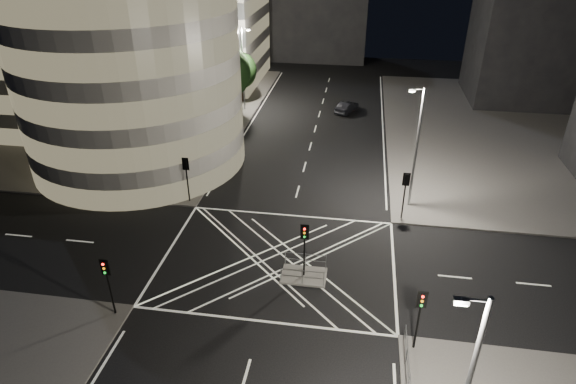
% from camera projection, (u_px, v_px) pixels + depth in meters
% --- Properties ---
extents(ground, '(120.00, 120.00, 0.00)m').
position_uv_depth(ground, '(278.00, 260.00, 33.77)').
color(ground, black).
rests_on(ground, ground).
extents(sidewalk_far_left, '(42.00, 42.00, 0.15)m').
position_uv_depth(sidewalk_far_left, '(89.00, 109.00, 60.89)').
color(sidewalk_far_left, '#5A5754').
rests_on(sidewalk_far_left, ground).
extents(central_island, '(3.00, 2.00, 0.15)m').
position_uv_depth(central_island, '(304.00, 276.00, 32.18)').
color(central_island, slate).
rests_on(central_island, ground).
extents(office_tower_curved, '(30.00, 29.00, 27.20)m').
position_uv_depth(office_tower_curved, '(99.00, 18.00, 46.51)').
color(office_tower_curved, '#9C9A94').
rests_on(office_tower_curved, sidewalk_far_left).
extents(office_block_rear, '(24.00, 16.00, 22.00)m').
position_uv_depth(office_block_rear, '(174.00, 1.00, 67.48)').
color(office_block_rear, '#9C9A94').
rests_on(office_block_rear, sidewalk_far_left).
extents(building_right_far, '(14.00, 12.00, 15.00)m').
position_uv_depth(building_right_far, '(533.00, 41.00, 61.05)').
color(building_right_far, black).
rests_on(building_right_far, sidewalk_far_right).
extents(building_far_end, '(18.00, 8.00, 18.00)m').
position_uv_depth(building_far_end, '(313.00, 4.00, 79.92)').
color(building_far_end, black).
rests_on(building_far_end, ground).
extents(tree_a, '(4.40, 4.40, 6.77)m').
position_uv_depth(tree_a, '(174.00, 143.00, 40.80)').
color(tree_a, black).
rests_on(tree_a, sidewalk_far_left).
extents(tree_b, '(4.36, 4.36, 7.67)m').
position_uv_depth(tree_b, '(196.00, 109.00, 45.52)').
color(tree_b, black).
rests_on(tree_b, sidewalk_far_left).
extents(tree_c, '(3.94, 3.94, 6.98)m').
position_uv_depth(tree_c, '(214.00, 94.00, 50.91)').
color(tree_c, black).
rests_on(tree_c, sidewalk_far_left).
extents(tree_d, '(5.17, 5.17, 8.43)m').
position_uv_depth(tree_d, '(228.00, 72.00, 55.72)').
color(tree_d, black).
rests_on(tree_d, sidewalk_far_left).
extents(tree_e, '(3.97, 3.97, 6.35)m').
position_uv_depth(tree_e, '(241.00, 70.00, 61.57)').
color(tree_e, black).
rests_on(tree_e, sidewalk_far_left).
extents(traffic_signal_fl, '(0.55, 0.22, 4.00)m').
position_uv_depth(traffic_signal_fl, '(186.00, 171.00, 39.39)').
color(traffic_signal_fl, black).
rests_on(traffic_signal_fl, sidewalk_far_left).
extents(traffic_signal_nl, '(0.55, 0.22, 4.00)m').
position_uv_depth(traffic_signal_nl, '(107.00, 277.00, 27.66)').
color(traffic_signal_nl, black).
rests_on(traffic_signal_nl, sidewalk_near_left).
extents(traffic_signal_fr, '(0.55, 0.22, 4.00)m').
position_uv_depth(traffic_signal_fr, '(405.00, 187.00, 37.04)').
color(traffic_signal_fr, black).
rests_on(traffic_signal_fr, sidewalk_far_right).
extents(traffic_signal_nr, '(0.55, 0.22, 4.00)m').
position_uv_depth(traffic_signal_nr, '(420.00, 310.00, 25.31)').
color(traffic_signal_nr, black).
rests_on(traffic_signal_nr, sidewalk_near_right).
extents(traffic_signal_island, '(0.55, 0.22, 4.00)m').
position_uv_depth(traffic_signal_island, '(305.00, 241.00, 30.79)').
color(traffic_signal_island, black).
rests_on(traffic_signal_island, central_island).
extents(street_lamp_left_near, '(1.25, 0.25, 10.00)m').
position_uv_depth(street_lamp_left_near, '(196.00, 118.00, 42.67)').
color(street_lamp_left_near, slate).
rests_on(street_lamp_left_near, sidewalk_far_left).
extents(street_lamp_left_far, '(1.25, 0.25, 10.00)m').
position_uv_depth(street_lamp_left_far, '(243.00, 66.00, 58.19)').
color(street_lamp_left_far, slate).
rests_on(street_lamp_left_far, sidewalk_far_left).
extents(street_lamp_right_far, '(1.25, 0.25, 10.00)m').
position_uv_depth(street_lamp_right_far, '(416.00, 145.00, 37.57)').
color(street_lamp_right_far, slate).
rests_on(street_lamp_right_far, sidewalk_far_right).
extents(railing_island_south, '(2.80, 0.06, 1.10)m').
position_uv_depth(railing_island_south, '(302.00, 277.00, 31.09)').
color(railing_island_south, slate).
rests_on(railing_island_south, central_island).
extents(railing_island_north, '(2.80, 0.06, 1.10)m').
position_uv_depth(railing_island_north, '(306.00, 260.00, 32.65)').
color(railing_island_north, slate).
rests_on(railing_island_north, central_island).
extents(sedan, '(2.96, 4.37, 1.36)m').
position_uv_depth(sedan, '(347.00, 107.00, 59.87)').
color(sedan, black).
rests_on(sedan, ground).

